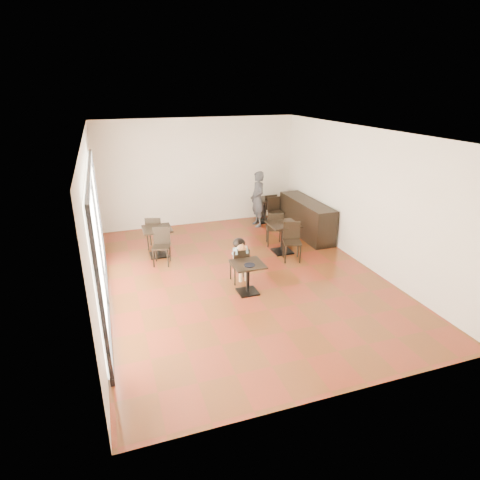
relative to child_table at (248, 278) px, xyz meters
name	(u,v)px	position (x,y,z in m)	size (l,w,h in m)	color
floor	(242,276)	(0.14, 0.78, -0.33)	(6.00, 8.00, 0.01)	maroon
ceiling	(242,132)	(0.14, 0.78, 2.87)	(6.00, 8.00, 0.01)	white
wall_back	(199,172)	(0.14, 4.78, 1.27)	(6.00, 0.01, 3.20)	white
wall_front	(345,296)	(0.14, -3.22, 1.27)	(6.00, 0.01, 3.20)	white
wall_left	(94,223)	(-2.86, 0.78, 1.27)	(0.01, 8.00, 3.20)	white
wall_right	(362,197)	(3.14, 0.78, 1.27)	(0.01, 8.00, 3.20)	white
storefront_window	(97,242)	(-2.83, 0.28, 1.07)	(0.04, 4.50, 2.60)	white
child_table	(248,278)	(0.00, 0.00, 0.00)	(0.63, 0.63, 0.67)	black
child_chair	(239,265)	(0.00, 0.55, 0.07)	(0.36, 0.36, 0.81)	black
child	(239,260)	(0.00, 0.55, 0.17)	(0.36, 0.51, 1.01)	slate
plate	(250,265)	(0.00, -0.10, 0.34)	(0.23, 0.23, 0.01)	black
pizza_slice	(242,248)	(0.00, 0.36, 0.54)	(0.24, 0.18, 0.05)	tan
adult_patron	(258,199)	(1.74, 3.94, 0.51)	(0.61, 0.40, 1.68)	#3B3B40
cafe_table_mid	(283,238)	(1.59, 1.76, 0.06)	(0.74, 0.74, 0.78)	black
cafe_table_left	(158,242)	(-1.48, 2.56, 0.04)	(0.70, 0.70, 0.74)	black
cafe_table_back	(265,210)	(2.09, 4.24, 0.03)	(0.70, 0.70, 0.74)	black
chair_mid_a	(274,228)	(1.59, 2.31, 0.14)	(0.42, 0.42, 0.94)	black
chair_mid_b	(292,243)	(1.59, 1.21, 0.14)	(0.42, 0.42, 0.94)	black
chair_left_a	(155,232)	(-1.48, 3.11, 0.11)	(0.40, 0.40, 0.89)	black
chair_left_b	(161,247)	(-1.48, 2.01, 0.11)	(0.40, 0.40, 0.89)	black
chair_back_a	(268,207)	(2.24, 4.28, 0.11)	(0.40, 0.40, 0.88)	black
chair_back_b	(276,213)	(2.24, 3.69, 0.11)	(0.40, 0.40, 0.88)	black
service_counter	(306,218)	(2.79, 2.78, 0.17)	(0.60, 2.40, 1.00)	black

